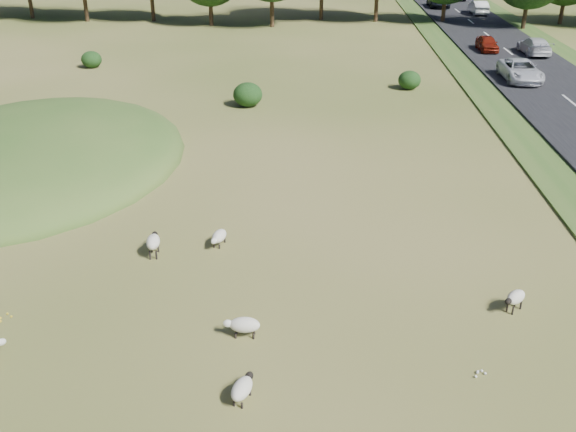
# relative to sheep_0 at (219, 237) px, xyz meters

# --- Properties ---
(ground) EXTENTS (160.00, 160.00, 0.00)m
(ground) POSITION_rel_sheep_0_xyz_m (0.69, 16.74, -0.40)
(ground) COLOR #3F541A
(ground) RESTS_ON ground
(mound) EXTENTS (16.00, 20.00, 4.00)m
(mound) POSITION_rel_sheep_0_xyz_m (-11.31, 8.74, -0.40)
(mound) COLOR #33561E
(mound) RESTS_ON ground
(road) EXTENTS (8.00, 150.00, 0.25)m
(road) POSITION_rel_sheep_0_xyz_m (20.69, 26.74, -0.27)
(road) COLOR black
(road) RESTS_ON ground
(shrubs) EXTENTS (26.80, 12.24, 1.59)m
(shrubs) POSITION_rel_sheep_0_xyz_m (-1.69, 23.50, 0.33)
(shrubs) COLOR black
(shrubs) RESTS_ON ground
(sheep_0) EXTENTS (0.71, 1.14, 0.63)m
(sheep_0) POSITION_rel_sheep_0_xyz_m (0.00, 0.00, 0.00)
(sheep_0) COLOR beige
(sheep_0) RESTS_ON ground
(sheep_1) EXTENTS (0.62, 1.20, 0.85)m
(sheep_1) POSITION_rel_sheep_0_xyz_m (-2.37, -0.89, 0.19)
(sheep_1) COLOR beige
(sheep_1) RESTS_ON ground
(sheep_3) EXTENTS (0.75, 1.17, 0.65)m
(sheep_3) POSITION_rel_sheep_0_xyz_m (1.91, -8.67, 0.01)
(sheep_3) COLOR beige
(sheep_3) RESTS_ON ground
(sheep_4) EXTENTS (1.16, 0.51, 0.67)m
(sheep_4) POSITION_rel_sheep_0_xyz_m (1.62, -5.83, 0.02)
(sheep_4) COLOR beige
(sheep_4) RESTS_ON ground
(sheep_5) EXTENTS (0.96, 0.94, 0.74)m
(sheep_5) POSITION_rel_sheep_0_xyz_m (10.41, -4.02, 0.12)
(sheep_5) COLOR beige
(sheep_5) RESTS_ON ground
(car_0) EXTENTS (2.38, 5.17, 1.44)m
(car_0) POSITION_rel_sheep_0_xyz_m (18.79, 63.54, 0.57)
(car_0) COLOR black
(car_0) RESTS_ON road
(car_3) EXTENTS (2.47, 5.36, 1.49)m
(car_3) POSITION_rel_sheep_0_xyz_m (18.79, 26.22, 0.60)
(car_3) COLOR white
(car_3) RESTS_ON road
(car_4) EXTENTS (1.53, 3.81, 1.30)m
(car_4) POSITION_rel_sheep_0_xyz_m (18.79, 36.88, 0.50)
(car_4) COLOR maroon
(car_4) RESTS_ON road
(car_5) EXTENTS (2.00, 4.91, 1.43)m
(car_5) POSITION_rel_sheep_0_xyz_m (22.59, 35.66, 0.56)
(car_5) COLOR white
(car_5) RESTS_ON road
(car_6) EXTENTS (1.63, 4.68, 1.54)m
(car_6) POSITION_rel_sheep_0_xyz_m (22.59, 58.12, 0.62)
(car_6) COLOR white
(car_6) RESTS_ON road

